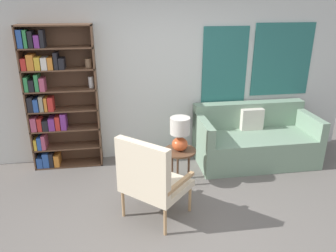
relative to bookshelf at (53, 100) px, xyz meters
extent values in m
plane|color=#66605B|center=(1.56, -1.85, -1.06)|extent=(14.00, 14.00, 0.00)
cube|color=silver|center=(1.56, 0.18, 0.29)|extent=(6.40, 0.06, 2.70)
cube|color=#286B66|center=(2.63, 0.14, 0.38)|extent=(0.72, 0.02, 1.23)
cube|color=#286B66|center=(3.58, 0.14, 0.46)|extent=(0.99, 0.02, 1.15)
cube|color=brown|center=(-0.36, 0.00, 0.00)|extent=(0.02, 0.30, 2.12)
cube|color=brown|center=(0.63, 0.00, 0.00)|extent=(0.02, 0.30, 2.12)
cube|color=brown|center=(0.13, 0.00, 1.05)|extent=(1.01, 0.30, 0.02)
cube|color=brown|center=(0.13, 0.00, -1.05)|extent=(1.01, 0.30, 0.02)
cube|color=brown|center=(0.13, 0.15, 0.00)|extent=(1.01, 0.01, 2.12)
cube|color=brown|center=(0.13, 0.00, -0.75)|extent=(1.01, 0.30, 0.02)
cube|color=#2D56A8|center=(-0.30, -0.03, -0.96)|extent=(0.08, 0.21, 0.16)
cube|color=#2D56A8|center=(-0.21, -0.02, -0.93)|extent=(0.09, 0.23, 0.23)
cube|color=black|center=(-0.13, -0.01, -0.93)|extent=(0.06, 0.25, 0.23)
cube|color=orange|center=(-0.05, -0.01, -0.95)|extent=(0.07, 0.25, 0.19)
cube|color=brown|center=(0.13, 0.00, -0.45)|extent=(1.01, 0.30, 0.02)
cube|color=gold|center=(-0.32, -0.03, -0.66)|extent=(0.04, 0.21, 0.17)
cube|color=#2D56A8|center=(-0.26, -0.02, -0.65)|extent=(0.06, 0.24, 0.20)
cube|color=#B24C6B|center=(-0.20, -0.01, -0.63)|extent=(0.05, 0.25, 0.22)
cube|color=brown|center=(0.13, 0.00, -0.15)|extent=(1.01, 0.30, 0.02)
cube|color=#B24C6B|center=(-0.30, -0.02, -0.34)|extent=(0.08, 0.23, 0.20)
cube|color=red|center=(-0.22, -0.05, -0.35)|extent=(0.06, 0.17, 0.19)
cube|color=black|center=(-0.14, -0.04, -0.36)|extent=(0.08, 0.19, 0.16)
cube|color=#7A338C|center=(-0.05, -0.01, -0.35)|extent=(0.09, 0.25, 0.19)
cube|color=red|center=(0.04, -0.04, -0.34)|extent=(0.07, 0.19, 0.21)
cube|color=#7A338C|center=(0.12, -0.03, -0.32)|extent=(0.08, 0.21, 0.25)
cube|color=brown|center=(0.13, 0.00, 0.15)|extent=(1.01, 0.30, 0.02)
cube|color=black|center=(-0.31, -0.05, -0.04)|extent=(0.07, 0.17, 0.22)
cube|color=#2D56A8|center=(-0.23, -0.02, -0.05)|extent=(0.07, 0.24, 0.18)
cube|color=gray|center=(-0.15, -0.03, -0.03)|extent=(0.06, 0.21, 0.22)
cube|color=orange|center=(-0.09, -0.04, -0.04)|extent=(0.04, 0.19, 0.20)
cube|color=red|center=(-0.03, -0.05, -0.04)|extent=(0.07, 0.17, 0.20)
cube|color=brown|center=(0.13, 0.00, 0.45)|extent=(1.01, 0.30, 0.02)
cube|color=#338C4C|center=(-0.32, -0.02, 0.26)|extent=(0.05, 0.23, 0.21)
cube|color=black|center=(-0.25, -0.03, 0.24)|extent=(0.07, 0.22, 0.16)
cube|color=#338C4C|center=(-0.17, -0.02, 0.27)|extent=(0.05, 0.23, 0.24)
cube|color=#B24C6B|center=(-0.10, -0.05, 0.25)|extent=(0.07, 0.17, 0.19)
cylinder|color=white|center=(0.56, 0.00, 0.24)|extent=(0.08, 0.08, 0.16)
cube|color=brown|center=(0.13, 0.00, 0.75)|extent=(1.01, 0.30, 0.02)
cube|color=red|center=(-0.31, -0.05, 0.54)|extent=(0.07, 0.17, 0.16)
cube|color=orange|center=(-0.22, -0.02, 0.56)|extent=(0.09, 0.24, 0.21)
cube|color=gold|center=(-0.13, -0.05, 0.54)|extent=(0.07, 0.18, 0.18)
cube|color=silver|center=(-0.04, -0.03, 0.54)|extent=(0.08, 0.22, 0.17)
cube|color=orange|center=(0.04, -0.02, 0.54)|extent=(0.07, 0.24, 0.17)
cube|color=black|center=(0.12, -0.03, 0.57)|extent=(0.05, 0.21, 0.23)
cube|color=black|center=(0.19, -0.03, 0.53)|extent=(0.07, 0.21, 0.15)
cylinder|color=#8C6B4C|center=(0.55, 0.00, 0.52)|extent=(0.10, 0.10, 0.13)
cube|color=#2D56A8|center=(-0.31, -0.03, 0.88)|extent=(0.07, 0.21, 0.24)
cube|color=#338C4C|center=(-0.24, -0.04, 0.87)|extent=(0.04, 0.20, 0.24)
cube|color=black|center=(-0.17, -0.01, 0.87)|extent=(0.06, 0.25, 0.22)
cube|color=#7A338C|center=(-0.10, -0.05, 0.84)|extent=(0.07, 0.18, 0.17)
cube|color=black|center=(-0.03, -0.05, 0.87)|extent=(0.05, 0.18, 0.23)
cylinder|color=tan|center=(1.73, -1.50, -0.89)|extent=(0.04, 0.04, 0.35)
cylinder|color=tan|center=(1.29, -1.09, -0.89)|extent=(0.04, 0.04, 0.35)
cylinder|color=tan|center=(1.37, -1.89, -0.89)|extent=(0.04, 0.04, 0.35)
cylinder|color=tan|center=(0.93, -1.48, -0.89)|extent=(0.04, 0.04, 0.35)
cube|color=beige|center=(1.33, -1.49, -0.67)|extent=(0.92, 0.91, 0.08)
cube|color=beige|center=(1.15, -1.68, -0.33)|extent=(0.57, 0.54, 0.60)
cube|color=tan|center=(1.56, -1.71, -0.53)|extent=(0.41, 0.44, 0.04)
cube|color=tan|center=(1.09, -1.27, -0.53)|extent=(0.41, 0.44, 0.04)
cube|color=gray|center=(3.04, -0.36, -0.83)|extent=(1.83, 0.92, 0.47)
cube|color=gray|center=(3.04, 0.00, -0.39)|extent=(1.83, 0.20, 0.41)
cube|color=gray|center=(2.18, -0.36, -0.45)|extent=(0.12, 0.92, 0.29)
cube|color=gray|center=(3.89, -0.36, -0.45)|extent=(0.12, 0.92, 0.29)
cube|color=beige|center=(3.04, -0.15, -0.43)|extent=(0.36, 0.12, 0.34)
cylinder|color=brown|center=(1.72, -0.86, -0.55)|extent=(0.44, 0.44, 0.02)
cylinder|color=brown|center=(1.72, -0.72, -0.82)|extent=(0.03, 0.03, 0.50)
cylinder|color=brown|center=(1.61, -0.92, -0.82)|extent=(0.03, 0.03, 0.50)
cylinder|color=brown|center=(1.84, -0.92, -0.82)|extent=(0.03, 0.03, 0.50)
ellipsoid|color=#C65128|center=(1.72, -0.86, -0.45)|extent=(0.22, 0.22, 0.18)
cylinder|color=tan|center=(1.72, -0.86, -0.33)|extent=(0.02, 0.02, 0.06)
cylinder|color=beige|center=(1.72, -0.86, -0.18)|extent=(0.27, 0.27, 0.22)
camera|label=1|loc=(0.94, -4.80, 1.36)|focal=35.00mm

